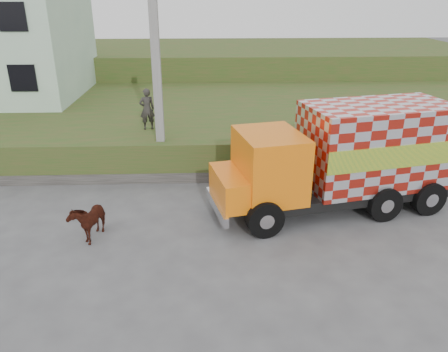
{
  "coord_description": "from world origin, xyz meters",
  "views": [
    {
      "loc": [
        0.74,
        -11.18,
        6.67
      ],
      "look_at": [
        1.27,
        1.53,
        1.3
      ],
      "focal_mm": 35.0,
      "sensor_mm": 36.0,
      "label": 1
    }
  ],
  "objects_px": {
    "utility_pole": "(157,71)",
    "cow": "(89,219)",
    "cargo_truck": "(346,157)",
    "pedestrian": "(147,109)"
  },
  "relations": [
    {
      "from": "cargo_truck",
      "to": "pedestrian",
      "type": "relative_size",
      "value": 4.84
    },
    {
      "from": "cargo_truck",
      "to": "cow",
      "type": "xyz_separation_m",
      "value": [
        -7.93,
        -1.63,
        -1.18
      ]
    },
    {
      "from": "cow",
      "to": "pedestrian",
      "type": "distance_m",
      "value": 6.31
    },
    {
      "from": "cow",
      "to": "pedestrian",
      "type": "height_order",
      "value": "pedestrian"
    },
    {
      "from": "pedestrian",
      "to": "cow",
      "type": "bearing_deg",
      "value": 62.87
    },
    {
      "from": "cow",
      "to": "pedestrian",
      "type": "bearing_deg",
      "value": 92.19
    },
    {
      "from": "utility_pole",
      "to": "cargo_truck",
      "type": "relative_size",
      "value": 0.99
    },
    {
      "from": "utility_pole",
      "to": "cow",
      "type": "xyz_separation_m",
      "value": [
        -1.73,
        -4.43,
        -3.49
      ]
    },
    {
      "from": "cargo_truck",
      "to": "pedestrian",
      "type": "xyz_separation_m",
      "value": [
        -6.84,
        4.34,
        0.56
      ]
    },
    {
      "from": "utility_pole",
      "to": "cow",
      "type": "bearing_deg",
      "value": -111.36
    }
  ]
}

